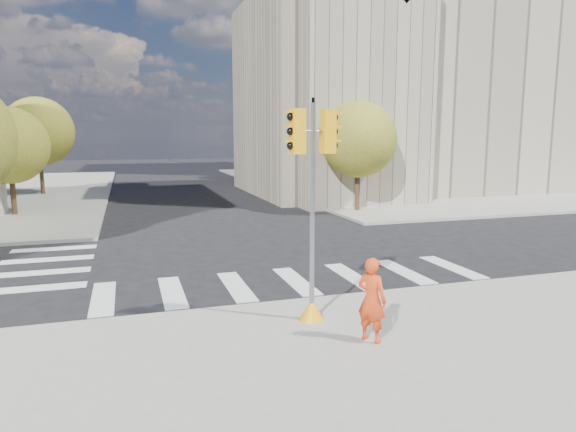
% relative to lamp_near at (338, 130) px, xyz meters
% --- Properties ---
extents(ground, '(160.00, 160.00, 0.00)m').
position_rel_lamp_near_xyz_m(ground, '(-8.00, -14.00, -4.58)').
color(ground, black).
rests_on(ground, ground).
extents(sidewalk_far_right, '(28.00, 40.00, 0.15)m').
position_rel_lamp_near_xyz_m(sidewalk_far_right, '(12.00, 12.00, -4.50)').
color(sidewalk_far_right, gray).
rests_on(sidewalk_far_right, ground).
extents(civic_building, '(26.00, 16.00, 19.39)m').
position_rel_lamp_near_xyz_m(civic_building, '(7.59, 5.12, 2.68)').
color(civic_building, '#9E957D').
rests_on(civic_building, ground).
extents(office_tower, '(20.00, 18.00, 30.00)m').
position_rel_lamp_near_xyz_m(office_tower, '(14.00, 28.00, 10.42)').
color(office_tower, '#9EA0A3').
rests_on(office_tower, ground).
extents(tree_lw_mid, '(4.00, 4.00, 5.77)m').
position_rel_lamp_near_xyz_m(tree_lw_mid, '(-18.50, 0.00, -0.82)').
color(tree_lw_mid, '#382616').
rests_on(tree_lw_mid, ground).
extents(tree_lw_far, '(4.80, 4.80, 6.95)m').
position_rel_lamp_near_xyz_m(tree_lw_far, '(-18.50, 10.00, -0.04)').
color(tree_lw_far, '#382616').
rests_on(tree_lw_far, ground).
extents(tree_re_near, '(4.20, 4.20, 6.16)m').
position_rel_lamp_near_xyz_m(tree_re_near, '(-0.50, -4.00, -0.53)').
color(tree_re_near, '#382616').
rests_on(tree_re_near, ground).
extents(tree_re_mid, '(4.60, 4.60, 6.66)m').
position_rel_lamp_near_xyz_m(tree_re_mid, '(-0.50, 8.00, -0.23)').
color(tree_re_mid, '#382616').
rests_on(tree_re_mid, ground).
extents(tree_re_far, '(4.00, 4.00, 5.88)m').
position_rel_lamp_near_xyz_m(tree_re_far, '(-0.50, 20.00, -0.71)').
color(tree_re_far, '#382616').
rests_on(tree_re_far, ground).
extents(lamp_near, '(0.35, 0.18, 8.11)m').
position_rel_lamp_near_xyz_m(lamp_near, '(0.00, 0.00, 0.00)').
color(lamp_near, black).
rests_on(lamp_near, sidewalk_far_right).
extents(lamp_far, '(0.35, 0.18, 8.11)m').
position_rel_lamp_near_xyz_m(lamp_far, '(0.00, 14.00, 0.00)').
color(lamp_far, black).
rests_on(lamp_far, sidewalk_far_right).
extents(traffic_signal, '(1.08, 0.56, 4.92)m').
position_rel_lamp_near_xyz_m(traffic_signal, '(-8.91, -19.56, -2.33)').
color(traffic_signal, '#F3A20C').
rests_on(traffic_signal, sidewalk_near).
extents(photographer, '(0.69, 0.76, 1.74)m').
position_rel_lamp_near_xyz_m(photographer, '(-8.17, -21.03, -3.56)').
color(photographer, red).
rests_on(photographer, sidewalk_near).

